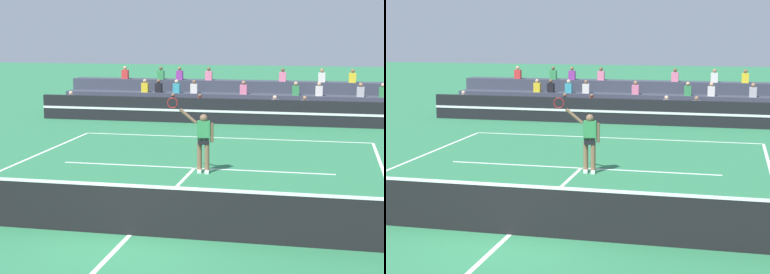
# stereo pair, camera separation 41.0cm
# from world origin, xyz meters

# --- Properties ---
(ground_plane) EXTENTS (120.00, 120.00, 0.00)m
(ground_plane) POSITION_xyz_m (0.00, 0.00, 0.00)
(ground_plane) COLOR #2D7A4C
(court_lines) EXTENTS (11.10, 23.90, 0.01)m
(court_lines) POSITION_xyz_m (0.00, 0.00, 0.00)
(court_lines) COLOR white
(court_lines) RESTS_ON ground
(tennis_net) EXTENTS (12.00, 0.10, 1.10)m
(tennis_net) POSITION_xyz_m (0.00, 0.00, 0.54)
(tennis_net) COLOR #2D6B38
(tennis_net) RESTS_ON ground
(sponsor_banner_wall) EXTENTS (18.00, 0.26, 1.10)m
(sponsor_banner_wall) POSITION_xyz_m (0.00, 15.54, 0.55)
(sponsor_banner_wall) COLOR black
(sponsor_banner_wall) RESTS_ON ground
(bleacher_stand) EXTENTS (17.36, 2.85, 2.28)m
(bleacher_stand) POSITION_xyz_m (0.00, 18.07, 0.65)
(bleacher_stand) COLOR #383D4C
(bleacher_stand) RESTS_ON ground
(tennis_player) EXTENTS (1.38, 0.32, 2.24)m
(tennis_player) POSITION_xyz_m (0.34, 5.88, 0.98)
(tennis_player) COLOR brown
(tennis_player) RESTS_ON ground
(tennis_ball) EXTENTS (0.07, 0.07, 0.07)m
(tennis_ball) POSITION_xyz_m (3.03, 2.08, 0.03)
(tennis_ball) COLOR #C6DB33
(tennis_ball) RESTS_ON ground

